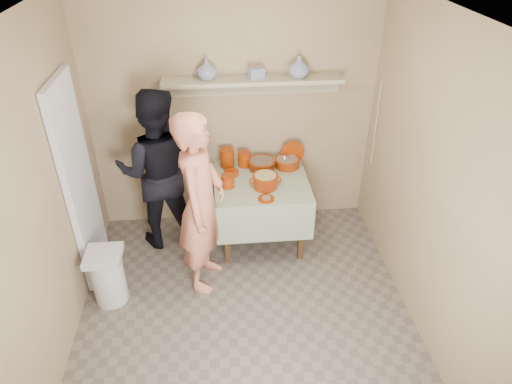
{
  "coord_description": "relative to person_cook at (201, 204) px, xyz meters",
  "views": [
    {
      "loc": [
        -0.17,
        -2.74,
        3.2
      ],
      "look_at": [
        0.15,
        0.75,
        0.95
      ],
      "focal_mm": 32.0,
      "sensor_mm": 36.0,
      "label": 1
    }
  ],
  "objects": [
    {
      "name": "vase_right",
      "position": [
        1.0,
        0.93,
        0.93
      ],
      "size": [
        0.23,
        0.23,
        0.21
      ],
      "primitive_type": "imported",
      "rotation": [
        0.0,
        0.0,
        0.17
      ],
      "color": "navy",
      "rests_on": "wall_shelf"
    },
    {
      "name": "person_cook",
      "position": [
        0.0,
        0.0,
        0.0
      ],
      "size": [
        0.57,
        0.74,
        1.78
      ],
      "primitive_type": "imported",
      "rotation": [
        0.0,
        0.0,
        1.32
      ],
      "color": "#D2765A",
      "rests_on": "ground"
    },
    {
      "name": "person_helper",
      "position": [
        -0.45,
        0.69,
        -0.02
      ],
      "size": [
        0.86,
        0.68,
        1.74
      ],
      "primitive_type": "imported",
      "rotation": [
        0.0,
        0.0,
        -3.16
      ],
      "color": "black",
      "rests_on": "ground"
    },
    {
      "name": "empty_bowl",
      "position": [
        0.3,
        0.71,
        -0.11
      ],
      "size": [
        0.16,
        0.16,
        0.05
      ],
      "primitive_type": "cylinder",
      "color": "maroon",
      "rests_on": "serving_table"
    },
    {
      "name": "electrical_cord",
      "position": [
        1.82,
        0.8,
        0.36
      ],
      "size": [
        0.01,
        0.05,
        0.9
      ],
      "color": "silver",
      "rests_on": "wall_shelf"
    },
    {
      "name": "room_shell",
      "position": [
        0.35,
        -0.68,
        0.72
      ],
      "size": [
        3.04,
        3.54,
        2.62
      ],
      "color": "tan",
      "rests_on": "ground"
    },
    {
      "name": "ladle",
      "position": [
        0.89,
        0.83,
        -0.02
      ],
      "size": [
        0.08,
        0.26,
        0.19
      ],
      "color": "silver",
      "rests_on": "cazuela_meat_b"
    },
    {
      "name": "vase_left",
      "position": [
        0.1,
        0.96,
        0.93
      ],
      "size": [
        0.24,
        0.24,
        0.2
      ],
      "primitive_type": "imported",
      "rotation": [
        0.0,
        0.0,
        0.26
      ],
      "color": "navy",
      "rests_on": "wall_shelf"
    },
    {
      "name": "plate_stack_a",
      "position": [
        0.27,
        0.91,
        -0.03
      ],
      "size": [
        0.15,
        0.15,
        0.21
      ],
      "primitive_type": "cylinder",
      "color": "maroon",
      "rests_on": "serving_table"
    },
    {
      "name": "propped_lid",
      "position": [
        0.98,
        0.93,
        -0.01
      ],
      "size": [
        0.26,
        0.04,
        0.26
      ],
      "primitive_type": "cylinder",
      "rotation": [
        1.51,
        0.0,
        0.03
      ],
      "color": "maroon",
      "rests_on": "serving_table"
    },
    {
      "name": "ceramic_box",
      "position": [
        0.59,
        0.93,
        0.88
      ],
      "size": [
        0.17,
        0.14,
        0.11
      ],
      "primitive_type": "cube",
      "rotation": [
        0.0,
        0.0,
        0.27
      ],
      "color": "navy",
      "rests_on": "wall_shelf"
    },
    {
      "name": "trash_bin",
      "position": [
        -0.89,
        -0.2,
        -0.61
      ],
      "size": [
        0.32,
        0.32,
        0.56
      ],
      "color": "silver",
      "rests_on": "ground"
    },
    {
      "name": "ground",
      "position": [
        0.35,
        -0.68,
        -0.89
      ],
      "size": [
        3.5,
        3.5,
        0.0
      ],
      "primitive_type": "plane",
      "color": "#685D52",
      "rests_on": "ground"
    },
    {
      "name": "wall_shelf",
      "position": [
        0.55,
        0.97,
        0.78
      ],
      "size": [
        1.8,
        0.25,
        0.21
      ],
      "color": "tan",
      "rests_on": "room_shell"
    },
    {
      "name": "cazuela_meat_b",
      "position": [
        0.91,
        0.84,
        -0.07
      ],
      "size": [
        0.28,
        0.28,
        0.1
      ],
      "color": "#621700",
      "rests_on": "serving_table"
    },
    {
      "name": "front_plate",
      "position": [
        0.61,
        0.22,
        -0.12
      ],
      "size": [
        0.16,
        0.16,
        0.03
      ],
      "color": "maroon",
      "rests_on": "serving_table"
    },
    {
      "name": "bowl_stack",
      "position": [
        0.26,
        0.49,
        -0.06
      ],
      "size": [
        0.13,
        0.13,
        0.13
      ],
      "primitive_type": "cylinder",
      "color": "maroon",
      "rests_on": "serving_table"
    },
    {
      "name": "tile_panel",
      "position": [
        -1.11,
        0.27,
        0.11
      ],
      "size": [
        0.06,
        0.7,
        2.0
      ],
      "primitive_type": "cube",
      "color": "silver",
      "rests_on": "ground"
    },
    {
      "name": "plate_stack_b",
      "position": [
        0.45,
        0.9,
        -0.05
      ],
      "size": [
        0.14,
        0.14,
        0.16
      ],
      "primitive_type": "cylinder",
      "color": "maroon",
      "rests_on": "serving_table"
    },
    {
      "name": "cazuela_rice",
      "position": [
        0.63,
        0.44,
        -0.05
      ],
      "size": [
        0.33,
        0.25,
        0.14
      ],
      "color": "#621700",
      "rests_on": "serving_table"
    },
    {
      "name": "serving_table",
      "position": [
        0.6,
        0.6,
        -0.25
      ],
      "size": [
        0.97,
        0.97,
        0.76
      ],
      "color": "#4C2D16",
      "rests_on": "ground"
    },
    {
      "name": "cazuela_meat_a",
      "position": [
        0.63,
        0.82,
        -0.07
      ],
      "size": [
        0.3,
        0.3,
        0.1
      ],
      "color": "#621700",
      "rests_on": "serving_table"
    }
  ]
}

